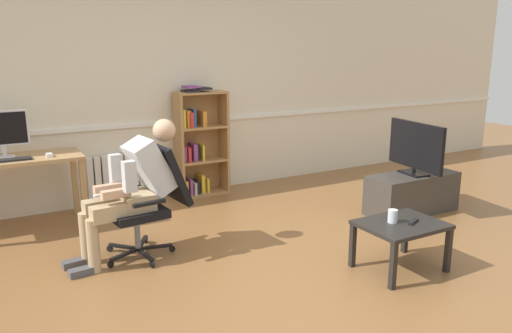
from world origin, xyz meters
TOP-DOWN VIEW (x-y plane):
  - ground_plane at (0.00, 0.00)m, footprint 18.00×18.00m
  - back_wall at (0.00, 2.65)m, footprint 12.00×0.13m
  - computer_desk at (-1.88, 2.15)m, footprint 1.30×0.59m
  - imac_monitor at (-1.93, 2.23)m, footprint 0.49×0.14m
  - keyboard at (-1.93, 2.01)m, footprint 0.44×0.12m
  - computer_mouse at (-1.54, 2.03)m, footprint 0.06×0.10m
  - bookshelf at (0.23, 2.44)m, footprint 0.64×0.29m
  - radiator at (-0.69, 2.54)m, footprint 0.85×0.08m
  - office_chair at (-0.86, 0.95)m, footprint 0.78×0.62m
  - person_seated at (-1.03, 0.93)m, footprint 1.04×0.42m
  - tv_stand at (2.03, 0.60)m, footprint 1.07×0.43m
  - tv_screen at (2.03, 0.60)m, footprint 0.24×0.84m
  - coffee_table at (0.81, -0.41)m, footprint 0.67×0.53m
  - drinking_glass at (0.75, -0.37)m, footprint 0.08×0.08m
  - spare_remote at (0.89, -0.46)m, footprint 0.15×0.09m

SIDE VIEW (x-z plane):
  - ground_plane at x=0.00m, z-range 0.00..0.00m
  - tv_stand at x=2.03m, z-range 0.00..0.44m
  - radiator at x=-0.69m, z-range 0.00..0.59m
  - coffee_table at x=0.81m, z-range 0.15..0.56m
  - spare_remote at x=0.89m, z-range 0.41..0.43m
  - drinking_glass at x=0.75m, z-range 0.41..0.52m
  - office_chair at x=-0.86m, z-range 0.04..1.02m
  - bookshelf at x=0.23m, z-range -0.04..1.32m
  - computer_desk at x=-1.88m, z-range 0.27..1.02m
  - person_seated at x=-1.03m, z-range 0.04..1.25m
  - tv_screen at x=2.03m, z-range 0.46..1.04m
  - keyboard at x=-1.93m, z-range 0.76..0.78m
  - computer_mouse at x=-1.54m, z-range 0.76..0.79m
  - imac_monitor at x=-1.93m, z-range 0.79..1.25m
  - back_wall at x=0.00m, z-range 0.00..2.70m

